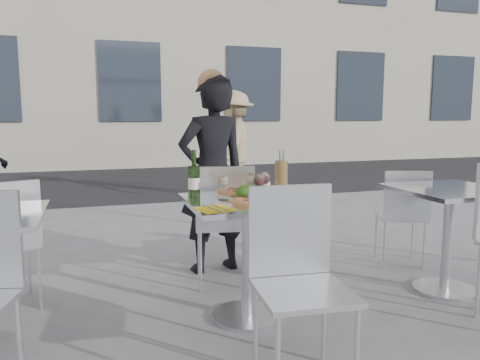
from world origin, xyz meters
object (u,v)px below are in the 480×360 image
object	(u,v)px
salad_plate	(248,193)
carafe	(281,177)
main_table	(247,234)
wineglass_red_a	(259,181)
pizza_far	(242,192)
wine_bottle	(194,179)
wineglass_red_b	(265,179)
sugar_shaker	(265,187)
chair_far	(224,215)
napkin_right	(304,203)
chair_near	(297,267)
pizza_near	(260,201)
side_table_right	(449,217)
pedestrian_b	(234,144)
woman_diner	(212,175)
side_chair_lfar	(6,235)
wineglass_white_b	(251,180)
wineglass_white_a	(223,182)
side_chair_rfar	(403,210)
napkin_left	(215,209)

from	to	relation	value
salad_plate	carafe	world-z (taller)	carafe
main_table	wineglass_red_a	distance (m)	0.33
pizza_far	wine_bottle	distance (m)	0.33
wine_bottle	wineglass_red_b	bearing A→B (deg)	-10.42
sugar_shaker	chair_far	bearing A→B (deg)	107.95
sugar_shaker	napkin_right	xyz separation A→B (m)	(0.12, -0.33, -0.05)
salad_plate	wineglass_red_a	distance (m)	0.10
main_table	wineglass_red_a	xyz separation A→B (m)	(0.08, 0.02, 0.32)
chair_near	pizza_far	distance (m)	0.90
pizza_near	wine_bottle	distance (m)	0.45
side_table_right	napkin_right	bearing A→B (deg)	-169.68
chair_far	chair_near	size ratio (longest dim) A/B	0.98
pedestrian_b	carafe	distance (m)	4.18
side_table_right	woman_diner	xyz separation A→B (m)	(-1.48, 0.95, 0.24)
side_table_right	side_chair_lfar	bearing A→B (deg)	169.49
pizza_near	main_table	bearing A→B (deg)	109.46
chair_near	woman_diner	world-z (taller)	woman_diner
salad_plate	wineglass_red_a	xyz separation A→B (m)	(0.07, -0.01, 0.07)
wineglass_white_b	wineglass_red_b	distance (m)	0.11
wineglass_white_a	sugar_shaker	bearing A→B (deg)	12.85
wine_bottle	sugar_shaker	distance (m)	0.45
side_chair_lfar	wineglass_white_a	size ratio (longest dim) A/B	5.44
sugar_shaker	wineglass_red_a	world-z (taller)	wineglass_red_a
salad_plate	wine_bottle	xyz separation A→B (m)	(-0.30, 0.14, 0.08)
sugar_shaker	wineglass_white_b	size ratio (longest dim) A/B	0.68
chair_far	salad_plate	world-z (taller)	chair_far
side_table_right	napkin_right	xyz separation A→B (m)	(-1.23, -0.22, 0.21)
side_chair_rfar	pedestrian_b	distance (m)	3.63
chair_near	wine_bottle	size ratio (longest dim) A/B	3.12
chair_near	carafe	world-z (taller)	carafe
wine_bottle	salad_plate	bearing A→B (deg)	-23.93
side_chair_lfar	side_chair_rfar	size ratio (longest dim) A/B	1.05
side_chair_lfar	pizza_near	world-z (taller)	side_chair_lfar
woman_diner	carafe	xyz separation A→B (m)	(0.23, -0.87, 0.09)
pizza_far	wineglass_red_b	distance (m)	0.18
woman_diner	sugar_shaker	world-z (taller)	woman_diner
napkin_left	wineglass_red_a	bearing A→B (deg)	20.50
main_table	wineglass_red_b	world-z (taller)	wineglass_red_b
side_chair_lfar	pizza_far	size ratio (longest dim) A/B	2.41
pizza_far	wineglass_red_b	bearing A→B (deg)	-38.68
salad_plate	wineglass_red_b	world-z (taller)	wineglass_red_b
carafe	pizza_far	bearing A→B (deg)	156.58
pedestrian_b	napkin_left	xyz separation A→B (m)	(-1.43, -4.37, -0.06)
woman_diner	sugar_shaker	bearing A→B (deg)	87.74
chair_near	napkin_right	distance (m)	0.57
chair_far	napkin_right	bearing A→B (deg)	119.47
napkin_left	napkin_right	world-z (taller)	same
carafe	wineglass_white_a	xyz separation A→B (m)	(-0.39, -0.04, -0.01)
pedestrian_b	wineglass_white_a	size ratio (longest dim) A/B	10.27
chair_far	wineglass_red_a	xyz separation A→B (m)	(0.08, -0.54, 0.32)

